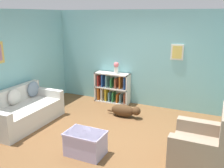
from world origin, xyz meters
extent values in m
plane|color=brown|center=(0.00, 0.00, 0.00)|extent=(14.00, 14.00, 0.00)
cube|color=#7AB7BC|center=(0.00, 2.25, 1.30)|extent=(5.60, 0.10, 2.60)
cube|color=silver|center=(1.00, 2.19, 1.55)|extent=(0.32, 0.02, 0.40)
cube|color=#DBBC56|center=(1.00, 2.18, 1.55)|extent=(0.24, 0.01, 0.32)
cube|color=#7AB7BC|center=(-2.55, 0.00, 1.30)|extent=(0.10, 5.00, 2.60)
cube|color=beige|center=(-1.96, -0.20, 0.22)|extent=(0.93, 1.84, 0.44)
cube|color=beige|center=(-2.35, -0.20, 0.63)|extent=(0.16, 1.84, 0.37)
cube|color=beige|center=(-1.96, 0.64, 0.54)|extent=(0.93, 0.16, 0.19)
ellipsoid|color=beige|center=(-2.23, -0.20, 0.63)|extent=(0.14, 0.38, 0.38)
ellipsoid|color=slate|center=(-2.23, 0.45, 0.64)|extent=(0.14, 0.40, 0.40)
cube|color=silver|center=(-1.24, 2.02, 0.44)|extent=(0.04, 0.31, 0.87)
cube|color=silver|center=(-0.25, 2.02, 0.44)|extent=(0.04, 0.31, 0.87)
cube|color=silver|center=(-0.74, 2.17, 0.44)|extent=(1.03, 0.02, 0.87)
cube|color=silver|center=(-0.74, 2.02, 0.02)|extent=(1.03, 0.31, 0.04)
cube|color=silver|center=(-0.74, 2.02, 0.44)|extent=(1.03, 0.31, 0.04)
cube|color=silver|center=(-0.74, 2.02, 0.85)|extent=(1.03, 0.31, 0.04)
cube|color=orange|center=(-1.15, 2.01, 0.20)|extent=(0.03, 0.23, 0.37)
cube|color=#B22823|center=(-1.15, 2.01, 0.61)|extent=(0.03, 0.23, 0.31)
cube|color=silver|center=(-1.04, 2.01, 0.20)|extent=(0.04, 0.23, 0.36)
cube|color=#234C9E|center=(-1.02, 2.01, 0.63)|extent=(0.03, 0.23, 0.36)
cube|color=gold|center=(-0.91, 2.01, 0.20)|extent=(0.04, 0.23, 0.36)
cube|color=#60939E|center=(-0.89, 2.01, 0.62)|extent=(0.04, 0.23, 0.33)
cube|color=#60939E|center=(-0.80, 2.01, 0.16)|extent=(0.04, 0.23, 0.28)
cube|color=#287A3D|center=(-0.74, 2.01, 0.59)|extent=(0.04, 0.23, 0.27)
cube|color=#287A3D|center=(-0.68, 2.01, 0.17)|extent=(0.04, 0.23, 0.30)
cube|color=brown|center=(-0.61, 2.01, 0.59)|extent=(0.04, 0.23, 0.27)
cube|color=orange|center=(-0.55, 2.01, 0.15)|extent=(0.03, 0.23, 0.26)
cube|color=orange|center=(-0.47, 2.01, 0.63)|extent=(0.03, 0.23, 0.35)
cube|color=#60939E|center=(-0.45, 2.01, 0.15)|extent=(0.03, 0.23, 0.27)
cube|color=#234C9E|center=(-0.33, 2.01, 0.63)|extent=(0.03, 0.23, 0.36)
cube|color=brown|center=(-0.32, 2.01, 0.16)|extent=(0.04, 0.23, 0.29)
cube|color=gray|center=(1.91, -0.32, 0.24)|extent=(0.89, 0.93, 0.47)
cube|color=gray|center=(1.91, -0.69, 0.58)|extent=(0.89, 0.18, 0.22)
cube|color=gray|center=(1.91, 0.05, 0.58)|extent=(0.89, 0.18, 0.22)
cube|color=#ADA3CC|center=(-0.01, -0.74, 0.22)|extent=(0.68, 0.45, 0.44)
cube|color=#BBB0DC|center=(-0.01, -0.74, 0.43)|extent=(0.71, 0.47, 0.03)
ellipsoid|color=#472D19|center=(-0.06, 1.18, 0.16)|extent=(0.60, 0.28, 0.31)
sphere|color=#472D19|center=(0.29, 1.18, 0.20)|extent=(0.22, 0.22, 0.22)
ellipsoid|color=#472D19|center=(-0.41, 1.22, 0.08)|extent=(0.20, 0.05, 0.05)
cylinder|color=silver|center=(-0.62, 2.02, 0.97)|extent=(0.11, 0.11, 0.19)
sphere|color=#E06B70|center=(-0.62, 2.02, 1.12)|extent=(0.15, 0.15, 0.15)
camera|label=1|loc=(2.13, -4.23, 2.48)|focal=40.00mm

